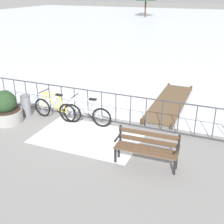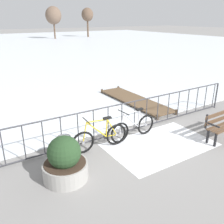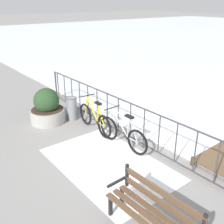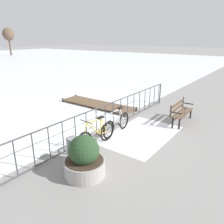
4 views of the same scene
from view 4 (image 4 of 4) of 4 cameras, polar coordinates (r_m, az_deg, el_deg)
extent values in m
plane|color=gray|center=(8.44, -0.68, -4.63)|extent=(160.00, 160.00, 0.00)
cube|color=white|center=(8.10, 7.56, -5.82)|extent=(3.16, 2.00, 0.01)
cylinder|color=#38383D|center=(8.08, -0.70, 2.22)|extent=(9.00, 0.04, 0.04)
cylinder|color=#38383D|center=(8.41, -0.68, -4.13)|extent=(9.00, 0.04, 0.04)
cylinder|color=#38383D|center=(12.00, 12.39, 4.71)|extent=(0.06, 0.06, 1.05)
cylinder|color=#38383D|center=(5.93, -23.87, -11.04)|extent=(0.03, 0.03, 0.97)
cylinder|color=#38383D|center=(6.15, -19.79, -9.39)|extent=(0.03, 0.03, 0.97)
cylinder|color=#38383D|center=(6.40, -16.05, -7.82)|extent=(0.03, 0.03, 0.97)
cylinder|color=#38383D|center=(6.69, -12.63, -6.35)|extent=(0.03, 0.03, 0.97)
cylinder|color=#38383D|center=(7.00, -9.52, -4.98)|extent=(0.03, 0.03, 0.97)
cylinder|color=#38383D|center=(7.33, -6.69, -3.72)|extent=(0.03, 0.03, 0.97)
cylinder|color=#38383D|center=(7.68, -4.12, -2.57)|extent=(0.03, 0.03, 0.97)
cylinder|color=#38383D|center=(8.04, -1.78, -1.51)|extent=(0.03, 0.03, 0.97)
cylinder|color=#38383D|center=(8.42, 0.35, -0.54)|extent=(0.03, 0.03, 0.97)
cylinder|color=#38383D|center=(8.82, 2.29, 0.34)|extent=(0.03, 0.03, 0.97)
cylinder|color=#38383D|center=(9.22, 4.06, 1.14)|extent=(0.03, 0.03, 0.97)
cylinder|color=#38383D|center=(9.64, 5.68, 1.88)|extent=(0.03, 0.03, 0.97)
cylinder|color=#38383D|center=(10.06, 7.17, 2.55)|extent=(0.03, 0.03, 0.97)
cylinder|color=#38383D|center=(10.50, 8.54, 3.17)|extent=(0.03, 0.03, 0.97)
cylinder|color=#38383D|center=(10.93, 9.80, 3.73)|extent=(0.03, 0.03, 0.97)
cylinder|color=#38383D|center=(11.38, 10.96, 4.25)|extent=(0.03, 0.03, 0.97)
cylinder|color=#38383D|center=(11.83, 12.04, 4.73)|extent=(0.03, 0.03, 0.97)
torus|color=black|center=(8.44, 3.12, -2.24)|extent=(0.66, 0.10, 0.66)
cylinder|color=gray|center=(8.44, 3.12, -2.24)|extent=(0.08, 0.06, 0.08)
torus|color=black|center=(7.61, -0.86, -4.63)|extent=(0.66, 0.10, 0.66)
cylinder|color=gray|center=(7.61, -0.86, -4.63)|extent=(0.08, 0.06, 0.08)
cylinder|color=#B2B2B7|center=(8.08, 2.03, -1.03)|extent=(0.08, 0.04, 0.53)
cylinder|color=#B2B2B7|center=(7.83, 0.84, -1.58)|extent=(0.61, 0.07, 0.59)
cylinder|color=#B2B2B7|center=(7.75, 0.94, 0.30)|extent=(0.63, 0.07, 0.07)
cylinder|color=#B2B2B7|center=(8.30, 2.54, -2.53)|extent=(0.34, 0.05, 0.05)
cylinder|color=#B2B2B7|center=(8.22, 2.64, -0.76)|extent=(0.32, 0.05, 0.56)
cylinder|color=#B2B2B7|center=(7.55, -0.60, -2.45)|extent=(0.16, 0.04, 0.59)
cube|color=black|center=(8.00, 2.14, 1.07)|extent=(0.25, 0.11, 0.05)
cylinder|color=black|center=(7.48, -0.34, 0.13)|extent=(0.06, 0.52, 0.03)
cylinder|color=black|center=(8.16, 1.94, -2.82)|extent=(0.18, 0.03, 0.18)
torus|color=black|center=(7.47, -1.32, -5.09)|extent=(0.66, 0.11, 0.66)
cylinder|color=gray|center=(7.47, -1.32, -5.09)|extent=(0.08, 0.07, 0.08)
torus|color=black|center=(6.80, -7.30, -7.76)|extent=(0.66, 0.11, 0.66)
cylinder|color=gray|center=(6.80, -7.30, -7.76)|extent=(0.08, 0.07, 0.08)
cylinder|color=yellow|center=(7.15, -3.03, -3.77)|extent=(0.08, 0.04, 0.53)
cylinder|color=yellow|center=(6.94, -4.83, -4.40)|extent=(0.61, 0.08, 0.59)
cylinder|color=yellow|center=(6.85, -4.77, -2.31)|extent=(0.63, 0.08, 0.07)
cylinder|color=yellow|center=(7.36, -2.20, -5.41)|extent=(0.34, 0.05, 0.05)
cylinder|color=yellow|center=(7.27, -2.12, -3.46)|extent=(0.32, 0.05, 0.56)
cylinder|color=yellow|center=(6.72, -7.00, -5.37)|extent=(0.16, 0.04, 0.59)
cube|color=black|center=(7.05, -2.96, -1.43)|extent=(0.25, 0.12, 0.05)
cylinder|color=black|center=(6.63, -6.72, -2.52)|extent=(0.07, 0.52, 0.03)
cylinder|color=black|center=(7.24, -3.11, -5.75)|extent=(0.18, 0.03, 0.18)
cube|color=brown|center=(9.46, 17.03, 0.00)|extent=(1.60, 0.15, 0.04)
cube|color=brown|center=(9.42, 17.92, -0.17)|extent=(1.60, 0.15, 0.04)
cube|color=brown|center=(9.38, 18.81, -0.34)|extent=(1.60, 0.15, 0.04)
cube|color=brown|center=(9.45, 16.56, 0.91)|extent=(1.60, 0.10, 0.12)
cube|color=brown|center=(9.39, 16.68, 2.07)|extent=(1.60, 0.10, 0.12)
cube|color=black|center=(10.16, 19.79, -0.33)|extent=(0.05, 0.06, 0.44)
cube|color=black|center=(10.22, 18.37, -0.06)|extent=(0.05, 0.06, 0.44)
cube|color=black|center=(10.12, 17.99, 2.45)|extent=(0.05, 0.05, 0.45)
cube|color=black|center=(10.07, 19.33, 2.07)|extent=(0.05, 0.40, 0.04)
cube|color=black|center=(8.77, 17.11, -3.02)|extent=(0.05, 0.06, 0.44)
cube|color=black|center=(8.85, 15.49, -2.68)|extent=(0.05, 0.06, 0.44)
cube|color=black|center=(8.73, 15.01, 0.19)|extent=(0.05, 0.05, 0.45)
cube|color=black|center=(8.67, 16.55, -0.26)|extent=(0.05, 0.40, 0.04)
cylinder|color=#9E9B96|center=(5.81, -7.11, -14.15)|extent=(1.06, 1.06, 0.41)
cylinder|color=#38281E|center=(5.70, -7.20, -12.31)|extent=(0.97, 0.97, 0.02)
sphere|color=#264223|center=(5.56, -7.31, -9.84)|extent=(0.77, 0.77, 0.77)
cylinder|color=gray|center=(6.34, -10.10, -9.72)|extent=(0.34, 0.34, 0.72)
torus|color=#494A4E|center=(6.18, -10.29, -6.78)|extent=(0.35, 0.35, 0.02)
cube|color=brown|center=(11.29, -3.92, 2.11)|extent=(1.10, 4.09, 0.06)
cylinder|color=#433323|center=(9.76, 3.44, -0.72)|extent=(0.10, 0.10, 0.20)
cylinder|color=#433323|center=(10.56, 6.37, 0.73)|extent=(0.10, 0.10, 0.20)
cylinder|color=#433323|center=(12.36, -12.71, 3.05)|extent=(0.10, 0.10, 0.20)
cylinder|color=#433323|center=(13.00, -9.45, 4.03)|extent=(0.10, 0.10, 0.20)
cylinder|color=brown|center=(48.87, -24.98, 15.14)|extent=(0.31, 0.31, 3.34)
ellipsoid|color=brown|center=(48.84, -25.37, 17.83)|extent=(2.16, 2.16, 2.38)
camera|label=1|loc=(10.79, 57.74, 14.96)|focal=46.72mm
camera|label=2|loc=(2.22, 75.45, 11.03)|focal=39.70mm
camera|label=3|loc=(10.66, 36.34, 16.07)|focal=42.52mm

